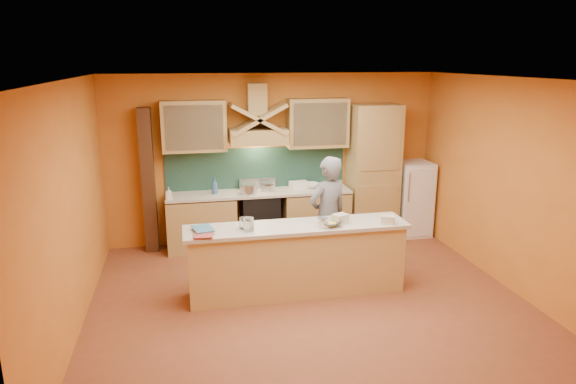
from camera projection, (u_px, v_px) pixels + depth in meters
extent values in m
cube|color=brown|center=(309.00, 302.00, 6.58)|extent=(5.50, 5.00, 0.01)
cube|color=white|center=(312.00, 79.00, 5.88)|extent=(5.50, 5.00, 0.01)
cube|color=orange|center=(274.00, 158.00, 8.60)|extent=(5.50, 0.02, 2.80)
cube|color=orange|center=(392.00, 282.00, 3.86)|extent=(5.50, 0.02, 2.80)
cube|color=orange|center=(70.00, 210.00, 5.69)|extent=(0.02, 5.00, 2.80)
cube|color=orange|center=(512.00, 186.00, 6.77)|extent=(0.02, 5.00, 2.80)
cube|color=tan|center=(202.00, 224.00, 8.31)|extent=(1.10, 0.60, 0.86)
cube|color=tan|center=(315.00, 217.00, 8.69)|extent=(1.10, 0.60, 0.86)
cube|color=beige|center=(259.00, 193.00, 8.38)|extent=(3.00, 0.62, 0.04)
cube|color=black|center=(260.00, 219.00, 8.49)|extent=(0.60, 0.58, 0.90)
cube|color=#1B3C32|center=(256.00, 168.00, 8.56)|extent=(3.00, 0.03, 0.70)
cube|color=tan|center=(258.00, 136.00, 8.20)|extent=(0.92, 0.50, 0.24)
cube|color=tan|center=(257.00, 99.00, 8.14)|extent=(0.30, 0.30, 0.50)
cube|color=tan|center=(194.00, 126.00, 8.02)|extent=(1.00, 0.35, 0.80)
cube|color=tan|center=(317.00, 123.00, 8.42)|extent=(1.00, 0.35, 0.80)
cube|color=tan|center=(373.00, 172.00, 8.70)|extent=(0.80, 0.60, 2.30)
cube|color=white|center=(412.00, 198.00, 8.98)|extent=(0.58, 0.60, 1.30)
cube|color=#472816|center=(148.00, 181.00, 8.11)|extent=(0.20, 0.30, 2.30)
cube|color=tan|center=(297.00, 262.00, 6.74)|extent=(2.80, 0.55, 0.88)
cube|color=beige|center=(297.00, 227.00, 6.62)|extent=(2.90, 0.62, 0.05)
imported|color=slate|center=(328.00, 216.00, 7.24)|extent=(0.74, 0.61, 1.73)
cylinder|color=silver|center=(249.00, 190.00, 8.21)|extent=(0.33, 0.33, 0.17)
cylinder|color=#B7B7BE|center=(268.00, 188.00, 8.40)|extent=(0.24, 0.24, 0.14)
imported|color=white|center=(169.00, 193.00, 7.86)|extent=(0.10, 0.10, 0.20)
imported|color=#365B95|center=(215.00, 186.00, 8.22)|extent=(0.12, 0.12, 0.25)
imported|color=silver|center=(311.00, 185.00, 8.61)|extent=(0.31, 0.31, 0.08)
cube|color=white|center=(299.00, 185.00, 8.59)|extent=(0.32, 0.27, 0.11)
imported|color=#A13C39|center=(194.00, 235.00, 6.20)|extent=(0.26, 0.33, 0.03)
imported|color=teal|center=(194.00, 230.00, 6.32)|extent=(0.29, 0.36, 0.02)
cylinder|color=silver|center=(249.00, 224.00, 6.37)|extent=(0.17, 0.17, 0.17)
cylinder|color=white|center=(244.00, 223.00, 6.47)|extent=(0.14, 0.14, 0.14)
cube|color=white|center=(323.00, 223.00, 6.51)|extent=(0.15, 0.15, 0.11)
imported|color=silver|center=(330.00, 223.00, 6.57)|extent=(0.38, 0.38, 0.07)
cube|color=beige|center=(338.00, 221.00, 6.73)|extent=(0.28, 0.22, 0.02)
cube|color=beige|center=(340.00, 218.00, 6.69)|extent=(0.22, 0.21, 0.12)
cube|color=beige|center=(388.00, 220.00, 6.66)|extent=(0.21, 0.19, 0.11)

